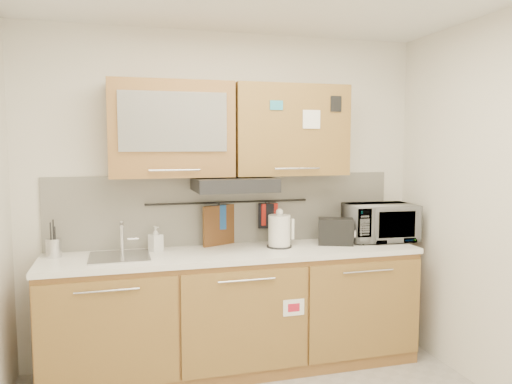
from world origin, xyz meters
TOP-DOWN VIEW (x-y plane):
  - wall_back at (0.00, 1.50)m, footprint 3.20×0.00m
  - base_cabinet at (0.00, 1.19)m, footprint 2.80×0.64m
  - countertop at (0.00, 1.19)m, footprint 2.82×0.62m
  - backsplash at (0.00, 1.49)m, footprint 2.80×0.02m
  - upper_cabinets at (-0.00, 1.32)m, footprint 1.82×0.37m
  - range_hood at (0.00, 1.25)m, footprint 0.60×0.46m
  - sink at (-0.85, 1.21)m, footprint 0.42×0.40m
  - utensil_rail at (0.00, 1.45)m, footprint 1.30×0.02m
  - utensil_crock at (-1.30, 1.33)m, footprint 0.13×0.13m
  - kettle at (0.36, 1.23)m, footprint 0.22×0.19m
  - toaster at (0.83, 1.22)m, footprint 0.32×0.26m
  - microwave at (1.25, 1.26)m, footprint 0.57×0.40m
  - soap_bottle at (-0.59, 1.35)m, footprint 0.12×0.12m
  - cutting_board at (-0.07, 1.44)m, footprint 0.29×0.14m
  - oven_mitt at (-0.08, 1.44)m, footprint 0.12×0.06m
  - dark_pouch at (0.31, 1.44)m, footprint 0.13×0.07m
  - pot_holder at (0.34, 1.44)m, footprint 0.14×0.05m

SIDE VIEW (x-z plane):
  - base_cabinet at x=0.00m, z-range -0.03..0.85m
  - countertop at x=0.00m, z-range 0.88..0.92m
  - sink at x=-0.85m, z-range 0.79..1.05m
  - utensil_crock at x=-1.30m, z-range 0.86..1.12m
  - soap_bottle at x=-0.59m, z-range 0.92..1.11m
  - toaster at x=0.83m, z-range 0.92..1.13m
  - kettle at x=0.36m, z-range 0.89..1.19m
  - cutting_board at x=-0.07m, z-range 0.86..1.24m
  - microwave at x=1.25m, z-range 0.92..1.23m
  - dark_pouch at x=0.31m, z-range 1.04..1.24m
  - oven_mitt at x=-0.08m, z-range 1.05..1.24m
  - pot_holder at x=0.34m, z-range 1.06..1.24m
  - backsplash at x=0.00m, z-range 0.92..1.48m
  - utensil_rail at x=0.00m, z-range 1.25..1.27m
  - wall_back at x=0.00m, z-range -0.30..2.90m
  - range_hood at x=0.00m, z-range 1.37..1.47m
  - upper_cabinets at x=0.00m, z-range 1.48..2.18m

